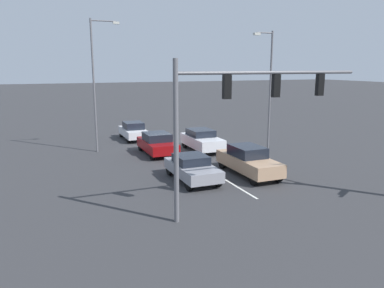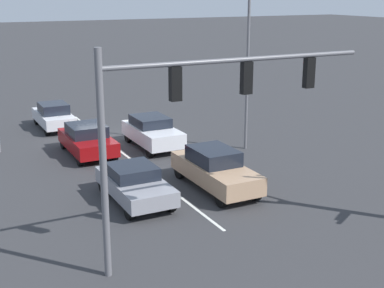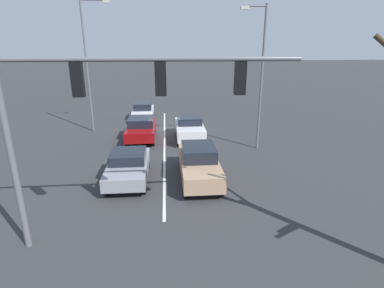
% 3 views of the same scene
% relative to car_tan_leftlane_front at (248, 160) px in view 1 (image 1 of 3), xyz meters
% --- Properties ---
extents(ground_plane, '(240.00, 240.00, 0.00)m').
position_rel_car_tan_leftlane_front_xyz_m(ground_plane, '(1.69, -9.27, -0.83)').
color(ground_plane, '#333335').
extents(lane_stripe_left_divider, '(0.12, 18.98, 0.01)m').
position_rel_car_tan_leftlane_front_xyz_m(lane_stripe_left_divider, '(1.69, -5.78, -0.83)').
color(lane_stripe_left_divider, silver).
rests_on(lane_stripe_left_divider, ground_plane).
extents(car_tan_leftlane_front, '(1.77, 4.78, 1.65)m').
position_rel_car_tan_leftlane_front_xyz_m(car_tan_leftlane_front, '(0.00, 0.00, 0.00)').
color(car_tan_leftlane_front, tan).
rests_on(car_tan_leftlane_front, ground_plane).
extents(car_gray_midlane_front, '(1.86, 4.15, 1.38)m').
position_rel_car_tan_leftlane_front_xyz_m(car_gray_midlane_front, '(3.40, -0.20, -0.11)').
color(car_gray_midlane_front, gray).
rests_on(car_gray_midlane_front, ground_plane).
extents(car_maroon_midlane_second, '(1.92, 4.19, 1.51)m').
position_rel_car_tan_leftlane_front_xyz_m(car_maroon_midlane_second, '(3.28, -6.94, -0.06)').
color(car_maroon_midlane_second, maroon).
rests_on(car_maroon_midlane_second, ground_plane).
extents(car_white_leftlane_second, '(1.85, 4.17, 1.57)m').
position_rel_car_tan_leftlane_front_xyz_m(car_white_leftlane_second, '(-0.07, -6.71, -0.01)').
color(car_white_leftlane_second, silver).
rests_on(car_white_leftlane_second, ground_plane).
extents(car_silver_midlane_third, '(1.72, 4.03, 1.51)m').
position_rel_car_tan_leftlane_front_xyz_m(car_silver_midlane_third, '(3.56, -12.91, -0.07)').
color(car_silver_midlane_third, silver).
rests_on(car_silver_midlane_third, ground_plane).
extents(traffic_signal_gantry, '(8.61, 0.37, 6.41)m').
position_rel_car_tan_leftlane_front_xyz_m(traffic_signal_gantry, '(3.33, 4.70, 3.83)').
color(traffic_signal_gantry, slate).
rests_on(traffic_signal_gantry, ground_plane).
extents(street_lamp_right_shoulder, '(2.03, 0.24, 9.34)m').
position_rel_car_tan_leftlane_front_xyz_m(street_lamp_right_shoulder, '(6.93, -9.35, 4.48)').
color(street_lamp_right_shoulder, slate).
rests_on(street_lamp_right_shoulder, ground_plane).
extents(street_lamp_left_shoulder, '(1.53, 0.24, 8.48)m').
position_rel_car_tan_leftlane_front_xyz_m(street_lamp_left_shoulder, '(-4.06, -4.30, 3.97)').
color(street_lamp_left_shoulder, slate).
rests_on(street_lamp_left_shoulder, ground_plane).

